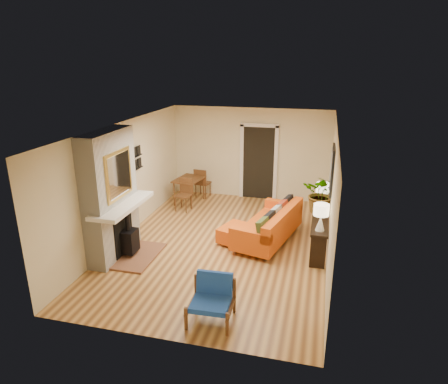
{
  "coord_description": "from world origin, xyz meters",
  "views": [
    {
      "loc": [
        2.02,
        -7.72,
        3.94
      ],
      "look_at": [
        0.0,
        0.2,
        1.15
      ],
      "focal_mm": 32.0,
      "sensor_mm": 36.0,
      "label": 1
    }
  ],
  "objects": [
    {
      "name": "blue_chair",
      "position": [
        0.51,
        -2.55,
        0.38
      ],
      "size": [
        0.71,
        0.7,
        0.71
      ],
      "color": "brown",
      "rests_on": "ground"
    },
    {
      "name": "sofa",
      "position": [
        1.03,
        0.45,
        0.37
      ],
      "size": [
        1.39,
        2.28,
        0.84
      ],
      "color": "silver",
      "rests_on": "ground"
    },
    {
      "name": "room_shell",
      "position": [
        0.6,
        2.63,
        1.24
      ],
      "size": [
        6.5,
        6.5,
        6.5
      ],
      "color": "tan",
      "rests_on": "ground"
    },
    {
      "name": "dining_table",
      "position": [
        -1.49,
        2.33,
        0.57
      ],
      "size": [
        0.84,
        1.64,
        0.86
      ],
      "color": "brown",
      "rests_on": "ground"
    },
    {
      "name": "lamp_far",
      "position": [
        2.07,
        1.03,
        1.06
      ],
      "size": [
        0.3,
        0.3,
        0.54
      ],
      "color": "white",
      "rests_on": "console_table"
    },
    {
      "name": "houseplant",
      "position": [
        2.06,
        0.6,
        1.15
      ],
      "size": [
        0.87,
        0.79,
        0.86
      ],
      "primitive_type": "imported",
      "rotation": [
        0.0,
        0.0,
        -0.17
      ],
      "color": "#1E5919",
      "rests_on": "console_table"
    },
    {
      "name": "console_table",
      "position": [
        2.07,
        0.29,
        0.58
      ],
      "size": [
        0.34,
        1.85,
        0.72
      ],
      "color": "black",
      "rests_on": "ground"
    },
    {
      "name": "lamp_near",
      "position": [
        2.07,
        -0.37,
        1.06
      ],
      "size": [
        0.3,
        0.3,
        0.54
      ],
      "color": "white",
      "rests_on": "console_table"
    },
    {
      "name": "fireplace",
      "position": [
        -2.0,
        -1.0,
        1.24
      ],
      "size": [
        1.09,
        1.68,
        2.6
      ],
      "color": "white",
      "rests_on": "ground"
    },
    {
      "name": "ottoman",
      "position": [
        0.35,
        0.13,
        0.22
      ],
      "size": [
        0.94,
        0.94,
        0.38
      ],
      "color": "silver",
      "rests_on": "ground"
    }
  ]
}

